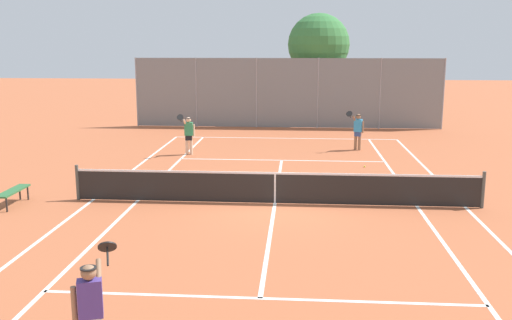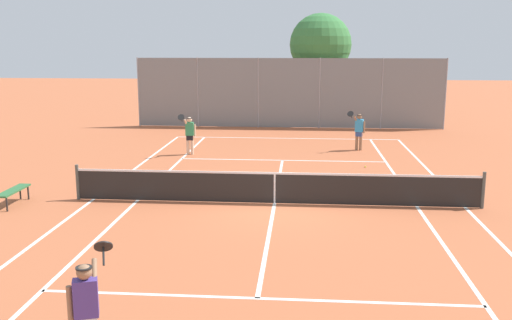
{
  "view_description": "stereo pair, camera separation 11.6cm",
  "coord_description": "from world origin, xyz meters",
  "px_view_note": "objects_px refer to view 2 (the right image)",
  "views": [
    {
      "loc": [
        0.66,
        -16.2,
        4.63
      ],
      "look_at": [
        -0.67,
        1.5,
        1.0
      ],
      "focal_mm": 40.0,
      "sensor_mm": 36.0,
      "label": 1
    },
    {
      "loc": [
        0.78,
        -16.19,
        4.63
      ],
      "look_at": [
        -0.67,
        1.5,
        1.0
      ],
      "focal_mm": 40.0,
      "sensor_mm": 36.0,
      "label": 2
    }
  ],
  "objects_px": {
    "tennis_net": "(275,187)",
    "loose_tennis_ball_0": "(160,173)",
    "player_near_side": "(87,309)",
    "player_far_right": "(359,129)",
    "tree_behind_left": "(322,47)",
    "loose_tennis_ball_1": "(365,167)",
    "courtside_bench": "(13,192)",
    "player_far_left": "(190,133)"
  },
  "relations": [
    {
      "from": "player_far_left",
      "to": "tree_behind_left",
      "type": "xyz_separation_m",
      "value": [
        5.82,
        10.25,
        3.53
      ]
    },
    {
      "from": "courtside_bench",
      "to": "player_near_side",
      "type": "bearing_deg",
      "value": -56.68
    },
    {
      "from": "player_far_left",
      "to": "tree_behind_left",
      "type": "bearing_deg",
      "value": 60.4
    },
    {
      "from": "loose_tennis_ball_1",
      "to": "tree_behind_left",
      "type": "bearing_deg",
      "value": 96.26
    },
    {
      "from": "player_near_side",
      "to": "loose_tennis_ball_1",
      "type": "relative_size",
      "value": 26.88
    },
    {
      "from": "player_near_side",
      "to": "loose_tennis_ball_1",
      "type": "height_order",
      "value": "player_near_side"
    },
    {
      "from": "loose_tennis_ball_0",
      "to": "tennis_net",
      "type": "bearing_deg",
      "value": -40.14
    },
    {
      "from": "loose_tennis_ball_1",
      "to": "tree_behind_left",
      "type": "relative_size",
      "value": 0.01
    },
    {
      "from": "tree_behind_left",
      "to": "courtside_bench",
      "type": "bearing_deg",
      "value": -117.23
    },
    {
      "from": "player_far_left",
      "to": "player_far_right",
      "type": "xyz_separation_m",
      "value": [
        7.24,
        1.61,
        0.0
      ]
    },
    {
      "from": "player_near_side",
      "to": "tree_behind_left",
      "type": "bearing_deg",
      "value": 81.2
    },
    {
      "from": "player_far_right",
      "to": "tree_behind_left",
      "type": "relative_size",
      "value": 0.28
    },
    {
      "from": "player_far_left",
      "to": "loose_tennis_ball_0",
      "type": "distance_m",
      "value": 3.79
    },
    {
      "from": "loose_tennis_ball_0",
      "to": "loose_tennis_ball_1",
      "type": "height_order",
      "value": "same"
    },
    {
      "from": "player_near_side",
      "to": "loose_tennis_ball_1",
      "type": "distance_m",
      "value": 15.22
    },
    {
      "from": "player_near_side",
      "to": "player_far_right",
      "type": "bearing_deg",
      "value": 72.81
    },
    {
      "from": "player_near_side",
      "to": "tree_behind_left",
      "type": "distance_m",
      "value": 27.01
    },
    {
      "from": "loose_tennis_ball_0",
      "to": "tree_behind_left",
      "type": "relative_size",
      "value": 0.01
    },
    {
      "from": "player_far_left",
      "to": "tree_behind_left",
      "type": "height_order",
      "value": "tree_behind_left"
    },
    {
      "from": "tree_behind_left",
      "to": "player_far_right",
      "type": "bearing_deg",
      "value": -80.66
    },
    {
      "from": "loose_tennis_ball_1",
      "to": "courtside_bench",
      "type": "height_order",
      "value": "courtside_bench"
    },
    {
      "from": "loose_tennis_ball_1",
      "to": "player_near_side",
      "type": "bearing_deg",
      "value": -110.99
    },
    {
      "from": "player_near_side",
      "to": "loose_tennis_ball_0",
      "type": "xyz_separation_m",
      "value": [
        -2.1,
        12.55,
        -0.89
      ]
    },
    {
      "from": "tennis_net",
      "to": "player_near_side",
      "type": "relative_size",
      "value": 6.76
    },
    {
      "from": "tree_behind_left",
      "to": "player_far_left",
      "type": "bearing_deg",
      "value": -119.6
    },
    {
      "from": "player_near_side",
      "to": "player_far_right",
      "type": "height_order",
      "value": "same"
    },
    {
      "from": "loose_tennis_ball_0",
      "to": "tree_behind_left",
      "type": "distance_m",
      "value": 15.86
    },
    {
      "from": "player_far_left",
      "to": "player_far_right",
      "type": "distance_m",
      "value": 7.42
    },
    {
      "from": "loose_tennis_ball_0",
      "to": "loose_tennis_ball_1",
      "type": "relative_size",
      "value": 1.0
    },
    {
      "from": "tennis_net",
      "to": "courtside_bench",
      "type": "distance_m",
      "value": 7.62
    },
    {
      "from": "tennis_net",
      "to": "loose_tennis_ball_0",
      "type": "bearing_deg",
      "value": 139.86
    },
    {
      "from": "player_near_side",
      "to": "player_far_left",
      "type": "height_order",
      "value": "same"
    },
    {
      "from": "player_near_side",
      "to": "loose_tennis_ball_1",
      "type": "xyz_separation_m",
      "value": [
        5.44,
        14.19,
        -0.89
      ]
    },
    {
      "from": "player_near_side",
      "to": "player_far_right",
      "type": "relative_size",
      "value": 1.0
    },
    {
      "from": "player_far_left",
      "to": "tennis_net",
      "type": "bearing_deg",
      "value": -61.56
    },
    {
      "from": "tennis_net",
      "to": "player_far_left",
      "type": "distance_m",
      "value": 8.34
    },
    {
      "from": "player_far_left",
      "to": "loose_tennis_ball_1",
      "type": "height_order",
      "value": "player_far_left"
    },
    {
      "from": "loose_tennis_ball_0",
      "to": "tree_behind_left",
      "type": "xyz_separation_m",
      "value": [
        6.19,
        13.91,
        4.43
      ]
    },
    {
      "from": "tree_behind_left",
      "to": "loose_tennis_ball_0",
      "type": "bearing_deg",
      "value": -113.99
    },
    {
      "from": "player_near_side",
      "to": "courtside_bench",
      "type": "height_order",
      "value": "player_near_side"
    },
    {
      "from": "player_far_left",
      "to": "loose_tennis_ball_0",
      "type": "xyz_separation_m",
      "value": [
        -0.37,
        -3.67,
        -0.89
      ]
    },
    {
      "from": "loose_tennis_ball_1",
      "to": "courtside_bench",
      "type": "relative_size",
      "value": 0.04
    }
  ]
}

